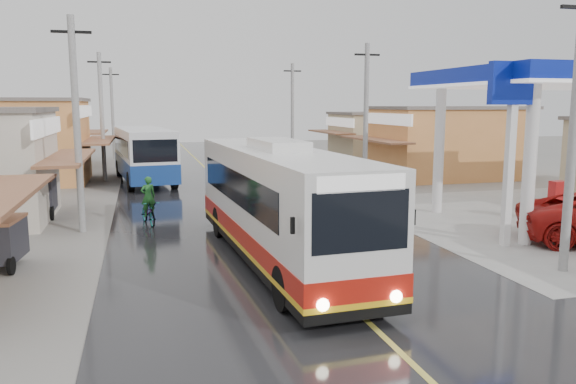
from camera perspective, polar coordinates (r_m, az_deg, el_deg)
name	(u,v)px	position (r m, az deg, el deg)	size (l,w,h in m)	color
ground	(335,292)	(14.83, 4.83, -10.06)	(120.00, 120.00, 0.00)	slate
road	(238,199)	(29.00, -5.14, -0.68)	(12.00, 90.00, 0.02)	black
centre_line	(238,198)	(28.99, -5.14, -0.65)	(0.15, 90.00, 0.01)	#D8CC4C
shopfronts_right	(526,196)	(32.38, 23.04, -0.37)	(11.00, 44.00, 4.80)	beige
utility_poles_left	(96,202)	(29.68, -18.92, -0.92)	(1.60, 50.00, 8.00)	gray
utility_poles_right	(364,193)	(30.93, 7.75, -0.14)	(1.60, 36.00, 8.00)	gray
coach_bus	(277,203)	(17.20, -1.12, -1.16)	(3.30, 12.11, 3.75)	silver
second_bus	(144,154)	(35.88, -14.44, 3.77)	(3.85, 10.25, 3.32)	silver
cyclist	(149,209)	(23.28, -13.98, -1.67)	(1.05, 1.94, 1.99)	black
tricycle_far	(38,194)	(26.38, -24.09, -0.21)	(1.55, 2.28, 1.74)	#26262D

